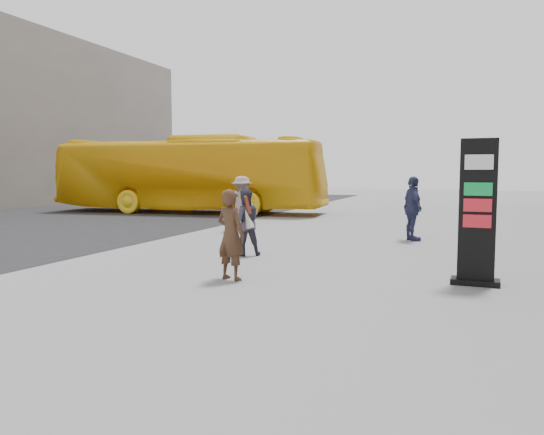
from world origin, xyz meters
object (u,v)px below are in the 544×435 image
(info_pylon, at_px, (477,212))
(woman, at_px, (231,234))
(pedestrian_c, at_px, (413,209))
(pedestrian_b, at_px, (242,204))
(pedestrian_a, at_px, (245,222))
(bus, at_px, (190,175))

(info_pylon, relative_size, woman, 1.53)
(pedestrian_c, bearing_deg, pedestrian_b, 56.30)
(pedestrian_a, bearing_deg, bus, -89.07)
(woman, bearing_deg, pedestrian_c, -93.62)
(pedestrian_a, bearing_deg, pedestrian_b, -99.28)
(woman, distance_m, bus, 16.11)
(bus, height_order, pedestrian_b, bus)
(bus, distance_m, pedestrian_b, 8.51)
(info_pylon, height_order, pedestrian_b, info_pylon)
(info_pylon, bearing_deg, pedestrian_c, 107.52)
(pedestrian_b, distance_m, pedestrian_c, 5.52)
(woman, height_order, pedestrian_b, pedestrian_b)
(woman, height_order, pedestrian_a, woman)
(bus, xyz_separation_m, pedestrian_b, (5.49, -6.44, -0.89))
(bus, height_order, pedestrian_a, bus)
(pedestrian_b, height_order, pedestrian_c, pedestrian_c)
(info_pylon, bearing_deg, bus, 136.58)
(pedestrian_c, bearing_deg, pedestrian_a, 111.96)
(pedestrian_b, bearing_deg, pedestrian_c, -172.27)
(woman, bearing_deg, info_pylon, -148.21)
(pedestrian_a, relative_size, pedestrian_b, 0.86)
(pedestrian_a, xyz_separation_m, pedestrian_c, (3.42, 4.06, 0.13))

